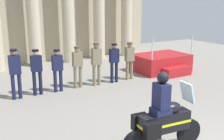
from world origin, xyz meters
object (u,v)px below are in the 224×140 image
at_px(officer_in_row_1, 37,68).
at_px(officer_in_row_2, 57,67).
at_px(officer_in_row_4, 96,61).
at_px(officer_in_row_6, 130,58).
at_px(officer_in_row_0, 15,70).
at_px(officer_in_row_3, 78,64).
at_px(motorcycle_with_rider, 162,119).
at_px(officer_in_row_5, 114,60).
at_px(reviewing_stand, 162,63).

height_order(officer_in_row_1, officer_in_row_2, officer_in_row_1).
bearing_deg(officer_in_row_2, officer_in_row_1, 0.06).
relative_size(officer_in_row_4, officer_in_row_6, 1.06).
xyz_separation_m(officer_in_row_0, officer_in_row_1, (0.76, 0.06, -0.05)).
height_order(officer_in_row_3, officer_in_row_6, officer_in_row_3).
xyz_separation_m(officer_in_row_2, officer_in_row_4, (1.62, -0.02, 0.07)).
bearing_deg(officer_in_row_0, officer_in_row_4, -177.97).
distance_m(officer_in_row_1, motorcycle_with_rider, 5.52).
xyz_separation_m(officer_in_row_1, motorcycle_with_rider, (1.30, -5.36, -0.20)).
bearing_deg(officer_in_row_5, reviewing_stand, -169.37).
xyz_separation_m(officer_in_row_0, officer_in_row_5, (3.98, 0.01, -0.08)).
relative_size(reviewing_stand, officer_in_row_5, 1.55).
height_order(officer_in_row_4, officer_in_row_6, officer_in_row_4).
distance_m(reviewing_stand, officer_in_row_0, 7.02).
height_order(reviewing_stand, officer_in_row_3, reviewing_stand).
distance_m(officer_in_row_5, motorcycle_with_rider, 5.64).
bearing_deg(officer_in_row_4, motorcycle_with_rider, 80.01).
height_order(reviewing_stand, officer_in_row_2, reviewing_stand).
distance_m(officer_in_row_0, officer_in_row_2, 1.54).
distance_m(officer_in_row_2, officer_in_row_5, 2.45).
bearing_deg(officer_in_row_0, officer_in_row_1, -173.47).
xyz_separation_m(officer_in_row_4, officer_in_row_6, (1.64, 0.05, -0.06)).
distance_m(officer_in_row_3, officer_in_row_5, 1.61).
distance_m(officer_in_row_1, officer_in_row_3, 1.62).
bearing_deg(officer_in_row_2, officer_in_row_0, 3.26).
xyz_separation_m(reviewing_stand, officer_in_row_0, (-6.97, -0.48, 0.65)).
distance_m(reviewing_stand, officer_in_row_4, 3.89).
distance_m(officer_in_row_2, officer_in_row_3, 0.85).
bearing_deg(motorcycle_with_rider, officer_in_row_6, 68.03).
relative_size(officer_in_row_5, officer_in_row_6, 1.01).
distance_m(reviewing_stand, officer_in_row_1, 6.26).
relative_size(officer_in_row_0, officer_in_row_3, 1.08).
height_order(officer_in_row_0, officer_in_row_2, officer_in_row_0).
height_order(reviewing_stand, officer_in_row_6, reviewing_stand).
bearing_deg(officer_in_row_1, officer_in_row_4, -179.40).
bearing_deg(officer_in_row_6, officer_in_row_3, 0.80).
height_order(officer_in_row_1, motorcycle_with_rider, motorcycle_with_rider).
bearing_deg(officer_in_row_6, motorcycle_with_rider, 64.68).
relative_size(officer_in_row_1, officer_in_row_6, 1.03).
bearing_deg(officer_in_row_0, motorcycle_with_rider, 112.95).
distance_m(officer_in_row_5, officer_in_row_6, 0.81).
bearing_deg(officer_in_row_6, officer_in_row_5, 5.85).
relative_size(officer_in_row_1, officer_in_row_5, 1.02).
bearing_deg(officer_in_row_4, officer_in_row_6, -176.47).
height_order(officer_in_row_5, motorcycle_with_rider, motorcycle_with_rider).
distance_m(reviewing_stand, motorcycle_with_rider, 7.59).
bearing_deg(motorcycle_with_rider, officer_in_row_3, 91.68).
relative_size(officer_in_row_2, officer_in_row_4, 0.93).
bearing_deg(motorcycle_with_rider, officer_in_row_2, 100.67).
distance_m(officer_in_row_1, officer_in_row_6, 4.04).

